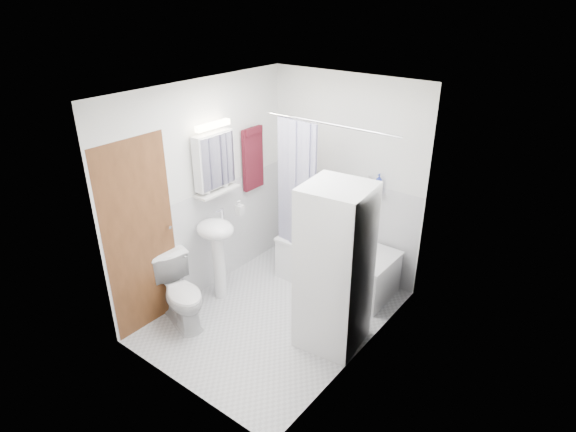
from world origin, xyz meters
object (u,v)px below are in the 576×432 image
Objects in this scene: sink at (216,241)px; toilet at (181,293)px; washer_dryer at (334,268)px; bathtub at (337,263)px.

sink is 0.67m from toilet.
sink reaches higher than toilet.
washer_dryer is (1.43, 0.14, 0.13)m from sink.
washer_dryer is 2.31× the size of toilet.
toilet is at bearing -86.63° from sink.
washer_dryer reaches higher than toilet.
sink is at bearing 21.85° from toilet.
washer_dryer reaches higher than bathtub.
sink reaches higher than bathtub.
sink is 1.44m from washer_dryer.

